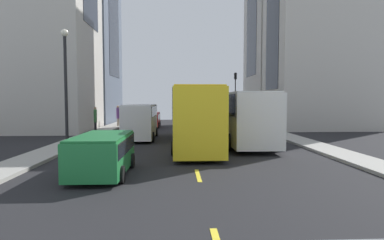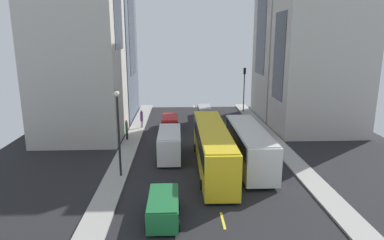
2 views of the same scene
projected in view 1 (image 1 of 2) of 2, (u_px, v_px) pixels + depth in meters
ground_plane at (186, 134)px, 26.93m from camera, size 41.33×41.33×0.00m
sidewalk_west at (275, 133)px, 27.30m from camera, size 1.83×44.00×0.15m
sidewalk_east at (95, 134)px, 26.55m from camera, size 1.83×44.00×0.15m
lane_stripe_0 at (182, 119)px, 47.87m from camera, size 0.16×2.00×0.01m
lane_stripe_1 at (183, 122)px, 41.88m from camera, size 0.16×2.00×0.01m
lane_stripe_2 at (184, 126)px, 35.90m from camera, size 0.16×2.00×0.01m
lane_stripe_3 at (185, 131)px, 29.92m from camera, size 0.16×2.00×0.01m
lane_stripe_4 at (187, 138)px, 23.94m from camera, size 0.16×2.00×0.01m
lane_stripe_5 at (191, 151)px, 17.96m from camera, size 0.16×2.00×0.01m
lane_stripe_6 at (198, 175)px, 11.97m from camera, size 0.16×2.00×0.01m
building_west_0 at (283, 18)px, 40.56m from camera, size 8.42×9.49×27.06m
building_west_1 at (320, 41)px, 31.89m from camera, size 9.90×7.47×17.83m
building_east_0 at (81, 19)px, 40.03m from camera, size 8.34×11.19×26.57m
city_bus_white at (240, 113)px, 21.39m from camera, size 2.80×11.11×3.35m
streetcar_yellow at (193, 112)px, 20.67m from camera, size 2.70×14.08×3.59m
delivery_van_white at (141, 119)px, 23.26m from camera, size 2.25×6.01×2.58m
car_silver_0 at (192, 116)px, 40.43m from camera, size 1.96×4.23×1.51m
car_red_1 at (150, 119)px, 33.70m from camera, size 2.07×4.46×1.58m
car_green_2 at (103, 151)px, 12.00m from camera, size 2.03×4.06×1.56m
pedestrian_waiting_curb at (95, 118)px, 28.64m from camera, size 0.29×0.29×2.16m
pedestrian_crossing_mid at (118, 115)px, 33.81m from camera, size 0.34×0.34×2.19m
traffic_light_near_corner at (235, 88)px, 43.08m from camera, size 0.32×0.44×6.55m
streetlamp_near at (66, 75)px, 18.41m from camera, size 0.44×0.44×6.88m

